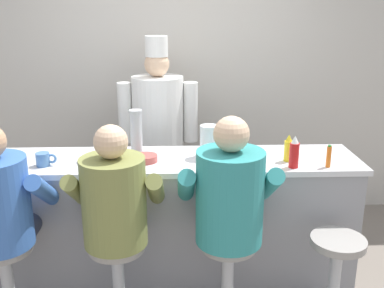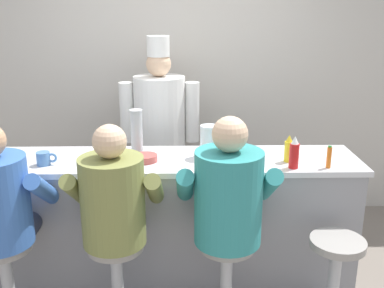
% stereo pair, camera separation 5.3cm
% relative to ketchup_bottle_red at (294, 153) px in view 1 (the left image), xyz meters
% --- Properties ---
extents(wall_back, '(10.00, 0.06, 2.70)m').
position_rel_ketchup_bottle_red_xyz_m(wall_back, '(-0.86, 1.55, 0.23)').
color(wall_back, beige).
rests_on(wall_back, ground_plane).
extents(diner_counter, '(2.78, 0.61, 1.01)m').
position_rel_ketchup_bottle_red_xyz_m(diner_counter, '(-0.86, 0.22, -0.61)').
color(diner_counter, gray).
rests_on(diner_counter, ground_plane).
extents(ketchup_bottle_red, '(0.07, 0.07, 0.23)m').
position_rel_ketchup_bottle_red_xyz_m(ketchup_bottle_red, '(0.00, 0.00, 0.00)').
color(ketchup_bottle_red, red).
rests_on(ketchup_bottle_red, diner_counter).
extents(mustard_bottle_yellow, '(0.06, 0.06, 0.20)m').
position_rel_ketchup_bottle_red_xyz_m(mustard_bottle_yellow, '(-0.01, 0.13, -0.01)').
color(mustard_bottle_yellow, yellow).
rests_on(mustard_bottle_yellow, diner_counter).
extents(hot_sauce_bottle_orange, '(0.03, 0.03, 0.16)m').
position_rel_ketchup_bottle_red_xyz_m(hot_sauce_bottle_orange, '(0.24, -0.00, -0.03)').
color(hot_sauce_bottle_orange, orange).
rests_on(hot_sauce_bottle_orange, diner_counter).
extents(water_pitcher_clear, '(0.16, 0.14, 0.24)m').
position_rel_ketchup_bottle_red_xyz_m(water_pitcher_clear, '(-0.57, 0.26, 0.01)').
color(water_pitcher_clear, silver).
rests_on(water_pitcher_clear, diner_counter).
extents(breakfast_plate, '(0.25, 0.25, 0.05)m').
position_rel_ketchup_bottle_red_xyz_m(breakfast_plate, '(-1.40, 0.17, -0.09)').
color(breakfast_plate, white).
rests_on(breakfast_plate, diner_counter).
extents(cereal_bowl, '(0.17, 0.17, 0.05)m').
position_rel_ketchup_bottle_red_xyz_m(cereal_bowl, '(-1.03, 0.16, -0.08)').
color(cereal_bowl, '#B24C47').
rests_on(cereal_bowl, diner_counter).
extents(coffee_mug_blue, '(0.15, 0.10, 0.09)m').
position_rel_ketchup_bottle_red_xyz_m(coffee_mug_blue, '(-1.74, 0.10, -0.06)').
color(coffee_mug_blue, '#4C7AB2').
rests_on(coffee_mug_blue, diner_counter).
extents(cup_stack_steel, '(0.10, 0.10, 0.35)m').
position_rel_ketchup_bottle_red_xyz_m(cup_stack_steel, '(-1.11, 0.30, 0.07)').
color(cup_stack_steel, '#B7BABF').
rests_on(cup_stack_steel, diner_counter).
extents(diner_seated_blue, '(0.62, 0.61, 1.43)m').
position_rel_ketchup_bottle_red_xyz_m(diner_seated_blue, '(-1.92, -0.31, -0.24)').
color(diner_seated_blue, '#B2B5BA').
rests_on(diner_seated_blue, ground_plane).
extents(diner_seated_olive, '(0.61, 0.60, 1.42)m').
position_rel_ketchup_bottle_red_xyz_m(diner_seated_olive, '(-1.20, -0.31, -0.24)').
color(diner_seated_olive, '#B2B5BA').
rests_on(diner_seated_olive, ground_plane).
extents(diner_seated_teal, '(0.65, 0.64, 1.47)m').
position_rel_ketchup_bottle_red_xyz_m(diner_seated_teal, '(-0.48, -0.31, -0.22)').
color(diner_seated_teal, '#B2B5BA').
rests_on(diner_seated_teal, ground_plane).
extents(empty_stool_round, '(0.36, 0.36, 0.65)m').
position_rel_ketchup_bottle_red_xyz_m(empty_stool_round, '(0.24, -0.35, -0.69)').
color(empty_stool_round, '#B2B5BA').
rests_on(empty_stool_round, ground_plane).
extents(cook_in_whites_near, '(0.72, 0.46, 1.84)m').
position_rel_ketchup_bottle_red_xyz_m(cook_in_whites_near, '(-0.98, 1.06, -0.11)').
color(cook_in_whites_near, '#232328').
rests_on(cook_in_whites_near, ground_plane).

